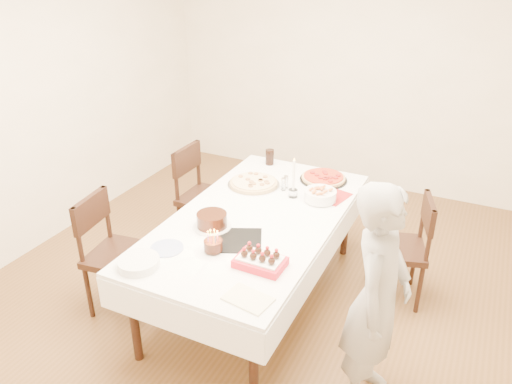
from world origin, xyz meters
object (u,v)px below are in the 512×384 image
at_px(chair_right_savory, 397,248).
at_px(layer_cake, 212,221).
at_px(chair_left_savory, 207,198).
at_px(pizza_pepperoni, 323,178).
at_px(taper_candle, 294,177).
at_px(cola_glass, 270,157).
at_px(person, 377,300).
at_px(dining_table, 256,259).
at_px(pizza_white, 254,183).
at_px(chair_left_dessert, 120,256).
at_px(birthday_cake, 213,241).
at_px(strawberry_box, 260,261).
at_px(pasta_bowl, 320,195).

bearing_deg(chair_right_savory, layer_cake, -162.94).
height_order(chair_left_savory, pizza_pepperoni, chair_left_savory).
height_order(taper_candle, cola_glass, taper_candle).
relative_size(person, layer_cake, 5.36).
xyz_separation_m(person, taper_candle, (-0.91, 0.97, 0.18)).
relative_size(dining_table, pizza_white, 4.90).
height_order(dining_table, chair_left_savory, chair_left_savory).
relative_size(chair_right_savory, cola_glass, 6.31).
xyz_separation_m(chair_left_dessert, birthday_cake, (0.82, -0.01, 0.36)).
height_order(dining_table, birthday_cake, birthday_cake).
xyz_separation_m(layer_cake, birthday_cake, (0.16, -0.27, 0.02)).
relative_size(layer_cake, strawberry_box, 0.89).
height_order(chair_left_savory, chair_left_dessert, chair_left_savory).
xyz_separation_m(person, layer_cake, (-1.25, 0.28, 0.07)).
bearing_deg(chair_left_dessert, taper_candle, -143.57).
relative_size(chair_left_savory, birthday_cake, 7.10).
xyz_separation_m(dining_table, layer_cake, (-0.21, -0.28, 0.43)).
relative_size(pizza_white, taper_candle, 1.29).
xyz_separation_m(pasta_bowl, strawberry_box, (-0.04, -1.01, -0.01)).
relative_size(taper_candle, layer_cake, 1.24).
bearing_deg(chair_left_savory, chair_right_savory, 179.28).
xyz_separation_m(chair_right_savory, taper_candle, (-0.84, -0.09, 0.47)).
relative_size(pizza_white, birthday_cake, 3.25).
xyz_separation_m(pizza_white, taper_candle, (0.38, -0.05, 0.15)).
bearing_deg(birthday_cake, taper_candle, 79.81).
relative_size(chair_left_savory, layer_cake, 3.48).
relative_size(chair_right_savory, pasta_bowl, 3.57).
bearing_deg(dining_table, cola_glass, 108.61).
bearing_deg(strawberry_box, dining_table, 118.26).
bearing_deg(pizza_white, birthday_cake, -78.69).
bearing_deg(taper_candle, pizza_white, 171.91).
relative_size(pizza_white, cola_glass, 3.08).
distance_m(dining_table, cola_glass, 1.09).
relative_size(cola_glass, birthday_cake, 1.05).
distance_m(pasta_bowl, taper_candle, 0.25).
xyz_separation_m(person, birthday_cake, (-1.09, 0.01, 0.09)).
distance_m(person, pizza_pepperoni, 1.59).
bearing_deg(strawberry_box, pasta_bowl, 87.67).
distance_m(dining_table, person, 1.23).
distance_m(dining_table, chair_left_dessert, 1.02).
height_order(chair_left_dessert, pizza_white, chair_left_dessert).
bearing_deg(layer_cake, chair_left_savory, 123.47).
bearing_deg(pasta_bowl, chair_right_savory, 5.25).
bearing_deg(dining_table, strawberry_box, -61.74).
bearing_deg(birthday_cake, chair_left_dessert, 179.41).
distance_m(pizza_white, layer_cake, 0.75).
distance_m(pizza_white, pasta_bowl, 0.59).
height_order(pasta_bowl, birthday_cake, birthday_cake).
distance_m(chair_left_dessert, person, 1.93).
height_order(cola_glass, strawberry_box, cola_glass).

